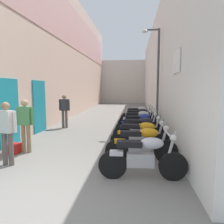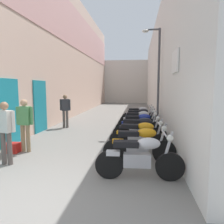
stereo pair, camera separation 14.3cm
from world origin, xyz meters
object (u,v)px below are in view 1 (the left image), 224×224
object	(u,v)px
motorcycle_nearest	(143,156)
motorcycle_third	(141,135)
motorcycle_fifth	(140,124)
pedestrian_further_down	(64,109)
motorcycle_sixth	(139,120)
motorcycle_seventh	(139,117)
motorcycle_second	(142,144)
street_lamp	(156,72)
pedestrian_by_doorway	(7,129)
plastic_crate	(12,148)
motorcycle_fourth	(140,129)
motorcycle_eighth	(138,114)
pedestrian_mid_alley	(25,122)

from	to	relation	value
motorcycle_nearest	motorcycle_third	distance (m)	1.89
motorcycle_fifth	pedestrian_further_down	size ratio (longest dim) A/B	1.18
motorcycle_sixth	motorcycle_seventh	world-z (taller)	same
motorcycle_second	street_lamp	bearing A→B (deg)	80.49
motorcycle_third	motorcycle_sixth	world-z (taller)	same
motorcycle_second	motorcycle_third	xyz separation A→B (m)	(-0.00, 0.90, 0.00)
motorcycle_nearest	motorcycle_sixth	size ratio (longest dim) A/B	1.00
motorcycle_third	street_lamp	bearing A→B (deg)	77.91
motorcycle_third	pedestrian_by_doorway	xyz separation A→B (m)	(-3.28, -1.43, 0.42)
motorcycle_nearest	pedestrian_further_down	xyz separation A→B (m)	(-3.49, 5.28, 0.42)
pedestrian_by_doorway	street_lamp	size ratio (longest dim) A/B	0.36
motorcycle_nearest	plastic_crate	distance (m)	4.01
motorcycle_third	motorcycle_fourth	bearing A→B (deg)	89.99
motorcycle_eighth	plastic_crate	distance (m)	6.55
motorcycle_fifth	pedestrian_by_doorway	world-z (taller)	pedestrian_by_doorway
motorcycle_eighth	pedestrian_further_down	bearing A→B (deg)	-157.49
motorcycle_seventh	motorcycle_eighth	world-z (taller)	same
motorcycle_sixth	pedestrian_mid_alley	bearing A→B (deg)	-135.64
motorcycle_fifth	street_lamp	bearing A→B (deg)	62.19
motorcycle_eighth	pedestrian_further_down	size ratio (longest dim) A/B	1.17
motorcycle_second	plastic_crate	bearing A→B (deg)	174.05
plastic_crate	motorcycle_fourth	bearing A→B (deg)	20.98
street_lamp	motorcycle_second	bearing A→B (deg)	-99.51
street_lamp	pedestrian_mid_alley	bearing A→B (deg)	-138.09
motorcycle_fifth	street_lamp	world-z (taller)	street_lamp
motorcycle_nearest	motorcycle_fifth	distance (m)	3.82
motorcycle_nearest	street_lamp	xyz separation A→B (m)	(0.70, 5.14, 2.09)
motorcycle_eighth	pedestrian_by_doorway	world-z (taller)	pedestrian_by_doorway
motorcycle_third	motorcycle_sixth	size ratio (longest dim) A/B	0.99
pedestrian_by_doorway	motorcycle_third	bearing A→B (deg)	23.58
motorcycle_sixth	plastic_crate	distance (m)	5.08
motorcycle_second	pedestrian_by_doorway	xyz separation A→B (m)	(-3.28, -0.53, 0.42)
motorcycle_nearest	pedestrian_mid_alley	world-z (taller)	pedestrian_mid_alley
motorcycle_fifth	motorcycle_sixth	bearing A→B (deg)	90.00
pedestrian_further_down	street_lamp	distance (m)	4.51
pedestrian_mid_alley	pedestrian_further_down	xyz separation A→B (m)	(-0.13, 3.79, 0.00)
motorcycle_nearest	plastic_crate	world-z (taller)	motorcycle_nearest
pedestrian_mid_alley	motorcycle_third	bearing A→B (deg)	6.75
pedestrian_by_doorway	pedestrian_further_down	bearing A→B (deg)	92.51
motorcycle_sixth	motorcycle_eighth	world-z (taller)	same
motorcycle_fourth	motorcycle_eighth	distance (m)	3.92
pedestrian_mid_alley	motorcycle_eighth	bearing A→B (deg)	57.29
motorcycle_seventh	motorcycle_eighth	size ratio (longest dim) A/B	1.01
motorcycle_nearest	motorcycle_third	bearing A→B (deg)	90.00
motorcycle_seventh	motorcycle_eighth	distance (m)	0.99
pedestrian_further_down	street_lamp	xyz separation A→B (m)	(4.19, -0.15, 1.67)
pedestrian_by_doorway	plastic_crate	distance (m)	1.29
pedestrian_by_doorway	motorcycle_eighth	bearing A→B (deg)	62.38
motorcycle_third	motorcycle_fourth	distance (m)	0.92
motorcycle_nearest	motorcycle_fourth	size ratio (longest dim) A/B	1.00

